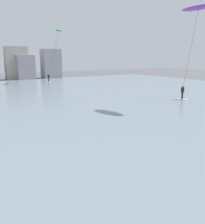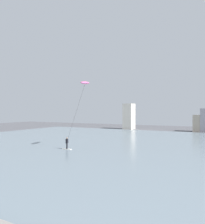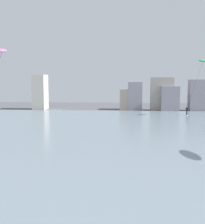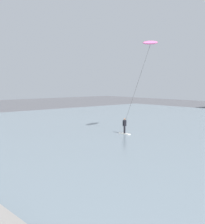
{
  "view_description": "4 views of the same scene",
  "coord_description": "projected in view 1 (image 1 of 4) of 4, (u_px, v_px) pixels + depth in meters",
  "views": [
    {
      "loc": [
        -4.44,
        1.24,
        5.16
      ],
      "look_at": [
        2.74,
        12.31,
        2.22
      ],
      "focal_mm": 40.64,
      "sensor_mm": 36.0,
      "label": 1
    },
    {
      "loc": [
        6.46,
        -1.83,
        5.36
      ],
      "look_at": [
        -0.95,
        12.24,
        5.31
      ],
      "focal_mm": 34.25,
      "sensor_mm": 36.0,
      "label": 2
    },
    {
      "loc": [
        2.67,
        -5.22,
        6.4
      ],
      "look_at": [
        0.98,
        15.99,
        4.12
      ],
      "focal_mm": 46.92,
      "sensor_mm": 36.0,
      "label": 3
    },
    {
      "loc": [
        10.78,
        -0.42,
        5.51
      ],
      "look_at": [
        -1.26,
        10.0,
        3.94
      ],
      "focal_mm": 49.4,
      "sensor_mm": 36.0,
      "label": 4
    }
  ],
  "objects": [
    {
      "name": "kitesurfer_purple",
      "position": [
        197.0,
        15.0,
        26.16
      ],
      "size": [
        2.03,
        4.51,
        10.2
      ],
      "color": "silver",
      "rests_on": "water_bay"
    },
    {
      "name": "kitesurfer_green",
      "position": [
        58.0,
        36.0,
        48.96
      ],
      "size": [
        4.04,
        2.85,
        10.0
      ],
      "color": "silver",
      "rests_on": "water_bay"
    }
  ]
}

